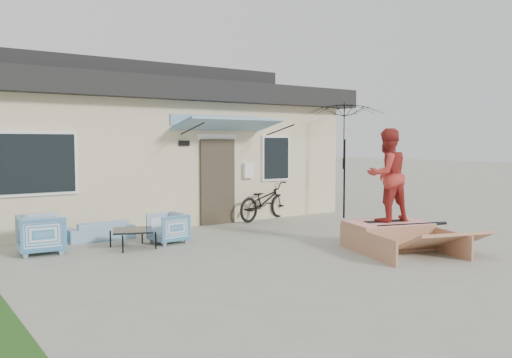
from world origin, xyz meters
TOP-DOWN VIEW (x-y plane):
  - ground at (0.00, 0.00)m, footprint 90.00×90.00m
  - house at (0.00, 7.99)m, footprint 10.80×8.49m
  - loveseat at (-2.09, 4.03)m, footprint 1.36×0.40m
  - armchair_left at (-3.41, 3.30)m, footprint 0.78×0.82m
  - armchair_right at (-1.08, 2.92)m, footprint 0.67×0.71m
  - coffee_table at (-1.86, 2.82)m, footprint 0.94×0.94m
  - bicycle at (2.35, 4.37)m, footprint 1.99×1.13m
  - patio_umbrella at (4.30, 3.43)m, footprint 2.51×2.42m
  - skate_ramp at (2.16, 0.05)m, footprint 1.99×2.32m
  - skateboard at (2.17, 0.10)m, footprint 0.89×0.45m
  - skater at (2.17, 0.10)m, footprint 0.97×0.81m

SIDE VIEW (x-z plane):
  - ground at x=0.00m, z-range 0.00..0.00m
  - coffee_table at x=-1.86m, z-range 0.00..0.36m
  - skate_ramp at x=2.16m, z-range 0.00..0.49m
  - loveseat at x=-2.09m, z-range 0.00..0.53m
  - armchair_right at x=-1.08m, z-range 0.00..0.67m
  - armchair_left at x=-3.41m, z-range 0.00..0.79m
  - skateboard at x=2.17m, z-range 0.49..0.55m
  - bicycle at x=2.35m, z-range 0.00..1.21m
  - skater at x=2.17m, z-range 0.55..2.32m
  - patio_umbrella at x=4.30m, z-range 0.65..2.85m
  - house at x=0.00m, z-range -0.11..3.99m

